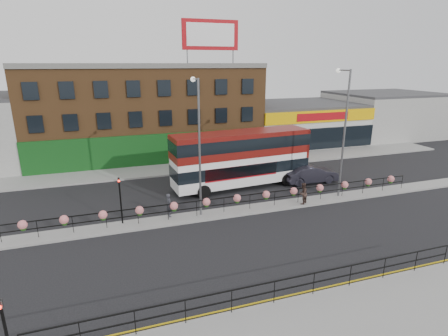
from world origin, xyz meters
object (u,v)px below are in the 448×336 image
object	(u,v)px
pedestrian_a	(169,205)
lamp_column_east	(343,123)
double_decker_bus	(242,153)
pedestrian_b	(303,193)
lamp_column_west	(198,136)
car	(310,174)

from	to	relation	value
pedestrian_a	lamp_column_east	distance (m)	14.48
double_decker_bus	lamp_column_east	world-z (taller)	lamp_column_east
pedestrian_b	lamp_column_west	size ratio (longest dim) A/B	0.18
double_decker_bus	pedestrian_a	bearing A→B (deg)	-147.43
double_decker_bus	lamp_column_west	world-z (taller)	lamp_column_west
pedestrian_a	lamp_column_west	distance (m)	5.19
double_decker_bus	lamp_column_west	xyz separation A→B (m)	(-4.96, -4.73, 2.72)
double_decker_bus	pedestrian_a	distance (m)	8.67
double_decker_bus	pedestrian_b	xyz separation A→B (m)	(2.86, -5.49, -2.01)
double_decker_bus	lamp_column_east	size ratio (longest dim) A/B	1.24
pedestrian_a	pedestrian_b	distance (m)	10.01
pedestrian_a	pedestrian_b	xyz separation A→B (m)	(9.97, -0.95, -0.00)
pedestrian_a	lamp_column_west	xyz separation A→B (m)	(2.15, -0.19, 4.73)
pedestrian_b	lamp_column_east	xyz separation A→B (m)	(3.62, 0.81, 5.02)
pedestrian_b	lamp_column_east	distance (m)	6.24
car	lamp_column_west	bearing A→B (deg)	109.59
double_decker_bus	pedestrian_b	world-z (taller)	double_decker_bus
lamp_column_west	lamp_column_east	size ratio (longest dim) A/B	0.95
pedestrian_b	lamp_column_east	bearing A→B (deg)	159.51
double_decker_bus	lamp_column_west	bearing A→B (deg)	-136.39
pedestrian_b	lamp_column_west	bearing A→B (deg)	-38.66
double_decker_bus	lamp_column_east	bearing A→B (deg)	-35.88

